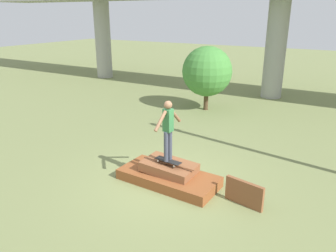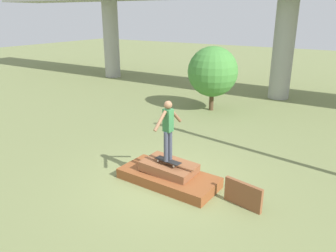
# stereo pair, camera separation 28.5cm
# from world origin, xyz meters

# --- Properties ---
(ground_plane) EXTENTS (80.00, 80.00, 0.00)m
(ground_plane) POSITION_xyz_m (0.00, 0.00, 0.00)
(ground_plane) COLOR olive
(scrap_pile) EXTENTS (2.81, 1.35, 0.60)m
(scrap_pile) POSITION_xyz_m (-0.01, 0.02, 0.22)
(scrap_pile) COLOR brown
(scrap_pile) RESTS_ON ground_plane
(scrap_plank_loose) EXTENTS (1.00, 0.30, 0.64)m
(scrap_plank_loose) POSITION_xyz_m (2.16, -0.03, 0.32)
(scrap_plank_loose) COLOR brown
(scrap_plank_loose) RESTS_ON ground_plane
(skateboard) EXTENTS (0.80, 0.31, 0.09)m
(skateboard) POSITION_xyz_m (-0.00, -0.02, 0.67)
(skateboard) COLOR black
(skateboard) RESTS_ON scrap_pile
(skater) EXTENTS (0.24, 1.11, 1.66)m
(skater) POSITION_xyz_m (-0.00, -0.02, 1.65)
(skater) COLOR #383D4C
(skater) RESTS_ON skateboard
(highway_overpass) EXTENTS (44.00, 3.41, 5.92)m
(highway_overpass) POSITION_xyz_m (0.00, 11.43, 5.09)
(highway_overpass) COLOR #9E9E99
(highway_overpass) RESTS_ON ground_plane
(tree_behind_left) EXTENTS (2.36, 2.36, 3.05)m
(tree_behind_left) POSITION_xyz_m (-2.12, 7.24, 1.87)
(tree_behind_left) COLOR #4C3823
(tree_behind_left) RESTS_ON ground_plane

